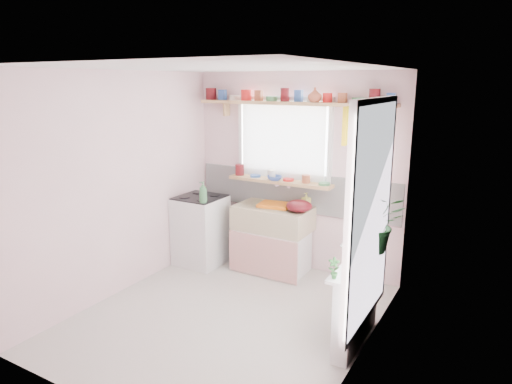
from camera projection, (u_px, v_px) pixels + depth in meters
The scene contains 19 objects.
room at pixel (322, 179), 4.82m from camera, with size 3.20×3.20×3.20m.
sink_unit at pixel (273, 238), 5.80m from camera, with size 0.95×0.65×1.11m.
cooker at pixel (201, 230), 6.05m from camera, with size 0.58×0.58×0.93m.
radiator_ledge at pixel (356, 303), 4.19m from camera, with size 0.22×0.95×0.78m.
windowsill at pixel (280, 181), 5.79m from camera, with size 1.40×0.22×0.04m, color tan.
pine_shelf at pixel (292, 103), 5.48m from camera, with size 2.52×0.24×0.04m, color tan.
shelf_crockery at pixel (292, 97), 5.46m from camera, with size 2.47×0.11×0.12m.
sill_crockery at pixel (276, 175), 5.80m from camera, with size 1.35×0.11×0.12m.
dish_tray at pixel (275, 205), 5.71m from camera, with size 0.39×0.29×0.04m, color orange.
colander at pixel (299, 206), 5.47m from camera, with size 0.31×0.31×0.14m, color #560E16.
jade_plant at pixel (376, 223), 4.35m from camera, with size 0.52×0.45×0.58m, color #27612A.
fruit_bowl at pixel (358, 249), 4.36m from camera, with size 0.31×0.31×0.08m, color white.
herb_pot at pixel (334, 268), 3.78m from camera, with size 0.10×0.07×0.18m, color #245C25.
soap_bottle_sink at pixel (306, 200), 5.65m from camera, with size 0.08×0.09×0.19m, color #CBD05C.
sill_cup at pixel (308, 179), 5.65m from camera, with size 0.11×0.11×0.09m, color beige.
sill_bowl at pixel (275, 178), 5.75m from camera, with size 0.19×0.19×0.06m, color #3555AD.
shelf_vase at pixel (315, 95), 5.25m from camera, with size 0.16×0.16×0.17m, color #AF5235.
cooker_bottle at pixel (203, 192), 5.62m from camera, with size 0.10×0.10×0.27m, color #3E7D4B.
fruit at pixel (359, 243), 4.35m from camera, with size 0.20×0.14×0.10m.
Camera 1 is at (2.40, -3.58, 2.38)m, focal length 32.00 mm.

